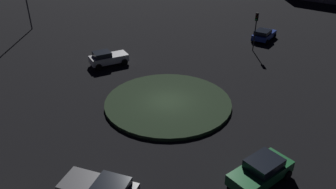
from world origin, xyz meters
name	(u,v)px	position (x,y,z in m)	size (l,w,h in m)	color
ground_plane	(168,104)	(0.00, 0.00, 0.00)	(118.79, 118.79, 0.00)	black
roundabout_island	(168,102)	(0.00, 0.00, 0.14)	(10.73, 10.73, 0.29)	#263823
car_green	(261,171)	(4.89, 9.64, 0.81)	(4.54, 3.15, 1.57)	#1E7238
car_grey	(101,189)	(11.06, 2.53, 0.74)	(2.80, 4.60, 1.44)	slate
car_blue	(264,34)	(-20.18, 1.68, 0.74)	(4.04, 2.25, 1.42)	#1E38A5
car_white	(108,58)	(-3.55, -9.81, 0.81)	(4.28, 3.46, 1.58)	white
traffic_light_west	(256,24)	(-15.91, 1.81, 3.17)	(0.37, 0.32, 4.48)	#2D2D2D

